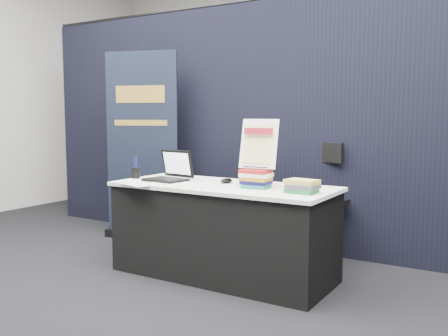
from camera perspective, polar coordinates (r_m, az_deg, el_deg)
floor at (r=3.73m, az=-4.71°, el=-14.40°), size 8.00×8.00×0.00m
wall_back at (r=7.13m, az=14.84°, el=9.43°), size 8.00×0.02×3.50m
drape_partition at (r=4.88m, az=6.41°, el=4.81°), size 6.00×0.08×2.40m
display_table at (r=4.06m, az=-0.11°, el=-7.14°), size 1.80×0.75×0.75m
laptop at (r=4.24m, az=-6.33°, el=-0.63°), size 0.36×0.31×0.26m
mouse at (r=4.07m, az=0.28°, el=-1.47°), size 0.09×0.13×0.04m
brochure_left at (r=4.07m, az=-9.61°, el=-1.81°), size 0.35×0.29×0.00m
brochure_mid at (r=4.11m, az=-5.59°, el=-1.67°), size 0.35×0.26×0.00m
brochure_right at (r=4.02m, az=-6.69°, el=-1.86°), size 0.36×0.27×0.00m
pen_cup at (r=4.44m, az=-10.04°, el=-0.55°), size 0.09×0.09×0.10m
book_stack_tall at (r=3.80m, az=3.77°, el=-1.21°), size 0.22×0.17×0.14m
book_stack_short at (r=3.59m, az=8.98°, el=-2.09°), size 0.23×0.18×0.09m
info_sign at (r=3.80m, az=4.01°, el=2.71°), size 0.30×0.16×0.39m
pullup_banner at (r=5.29m, az=-9.34°, el=1.27°), size 0.82×0.34×1.96m
stacking_chair at (r=4.56m, az=10.23°, el=-3.07°), size 0.60×0.62×1.05m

